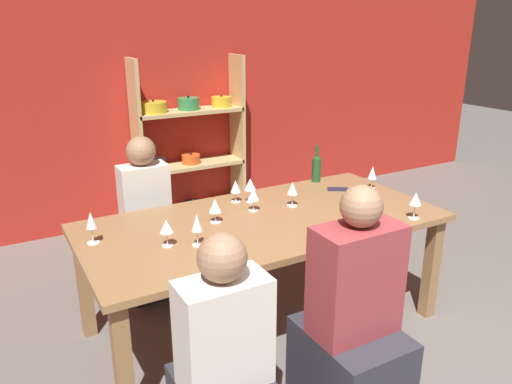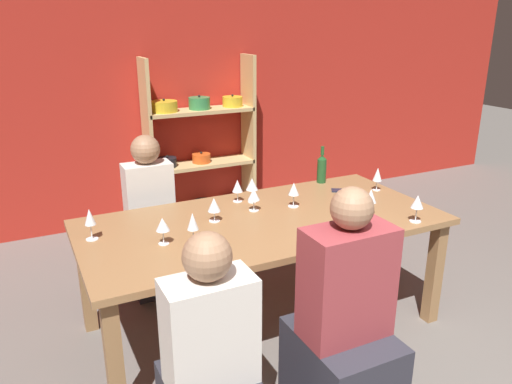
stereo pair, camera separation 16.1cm
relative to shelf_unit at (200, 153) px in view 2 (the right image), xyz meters
The scene contains 19 objects.
wall_back_red 0.73m from the shelf_unit, 135.00° to the left, with size 8.80×0.06×2.70m.
shelf_unit is the anchor object (origin of this frame).
dining_table 2.07m from the shelf_unit, 99.08° to the right, with size 2.25×1.07×0.76m.
wine_bottle_green 1.63m from the shelf_unit, 74.96° to the right, with size 0.07×0.07×0.28m.
wine_glass_white_a 2.55m from the shelf_unit, 78.60° to the right, with size 0.08×0.08×0.17m.
wine_glass_white_b 1.94m from the shelf_unit, 91.23° to the right, with size 0.07×0.07×0.17m.
wine_glass_red_a 2.03m from the shelf_unit, 70.38° to the right, with size 0.07×0.07×0.17m.
wine_glass_red_b 1.92m from the shelf_unit, 99.41° to the right, with size 0.08×0.08×0.15m.
wine_glass_red_c 1.72m from the shelf_unit, 101.33° to the right, with size 0.07×0.07×0.16m.
wine_glass_white_c 1.76m from the shelf_unit, 98.30° to the right, with size 0.08×0.08×0.17m.
wine_glass_red_d 2.32m from the shelf_unit, 125.35° to the right, with size 0.07×0.07×0.19m.
wine_glass_red_e 2.04m from the shelf_unit, 107.50° to the right, with size 0.08×0.08×0.15m.
wine_glass_white_d 2.35m from the shelf_unit, 114.95° to the right, with size 0.08×0.08×0.16m.
wine_glass_empty_a 2.31m from the shelf_unit, 81.97° to the right, with size 0.07×0.07×0.17m.
wine_glass_empty_b 2.36m from the shelf_unit, 110.90° to the right, with size 0.06×0.06×0.19m.
cell_phone 1.86m from the shelf_unit, 76.41° to the right, with size 0.16×0.14×0.01m.
person_near_a 3.06m from the shelf_unit, 109.34° to the right, with size 0.40×0.49×1.13m.
person_far_a 1.51m from the shelf_unit, 124.32° to the right, with size 0.34×0.43×1.19m.
person_near_b 2.96m from the shelf_unit, 96.45° to the right, with size 0.43×0.54×1.24m.
Camera 2 is at (-1.45, -0.99, 1.93)m, focal length 35.00 mm.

